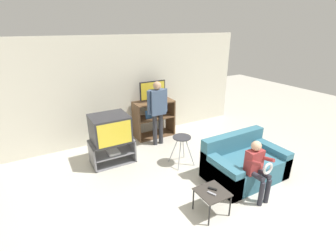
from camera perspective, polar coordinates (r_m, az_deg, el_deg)
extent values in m
plane|color=beige|center=(4.00, 16.26, -23.05)|extent=(18.00, 18.00, 0.00)
cube|color=silver|center=(6.38, -8.54, 8.71)|extent=(6.40, 0.06, 2.60)
cube|color=slate|center=(5.59, -12.71, -8.03)|extent=(0.91, 0.56, 0.02)
cube|color=slate|center=(5.48, -12.91, -6.00)|extent=(0.88, 0.56, 0.02)
cube|color=slate|center=(5.36, -13.17, -3.39)|extent=(0.91, 0.56, 0.02)
cube|color=slate|center=(5.39, -17.40, -6.74)|extent=(0.03, 0.56, 0.52)
cube|color=slate|center=(5.59, -8.64, -4.78)|extent=(0.03, 0.56, 0.52)
cube|color=silver|center=(5.41, -12.72, -6.00)|extent=(0.24, 0.28, 0.05)
cube|color=#2D2D33|center=(5.23, -13.48, -0.55)|extent=(0.76, 0.66, 0.57)
cube|color=yellow|center=(4.93, -12.34, -1.89)|extent=(0.68, 0.01, 0.49)
cube|color=brown|center=(6.32, -7.45, 0.89)|extent=(0.03, 0.50, 0.97)
cube|color=brown|center=(6.74, 0.54, 2.48)|extent=(0.03, 0.50, 0.97)
cube|color=brown|center=(6.69, -3.24, -2.06)|extent=(0.98, 0.50, 0.03)
cube|color=brown|center=(6.49, -3.34, 2.12)|extent=(0.98, 0.50, 0.03)
cube|color=brown|center=(6.36, -3.43, 5.69)|extent=(0.98, 0.50, 0.03)
cube|color=#3870B7|center=(6.31, -4.55, 2.69)|extent=(0.18, 0.04, 0.22)
cube|color=black|center=(6.37, -3.57, 6.05)|extent=(0.25, 0.20, 0.04)
cube|color=black|center=(6.30, -3.63, 8.33)|extent=(0.71, 0.04, 0.48)
cube|color=yellow|center=(6.28, -3.54, 8.29)|extent=(0.66, 0.01, 0.43)
cylinder|color=#B7B7BC|center=(5.09, 2.75, -6.76)|extent=(0.18, 0.18, 0.64)
cylinder|color=#B7B7BC|center=(5.21, 5.11, -6.07)|extent=(0.18, 0.18, 0.64)
cylinder|color=#B7B7BC|center=(5.28, 1.29, -5.61)|extent=(0.18, 0.18, 0.64)
cylinder|color=#B7B7BC|center=(5.40, 3.61, -4.97)|extent=(0.18, 0.18, 0.64)
cylinder|color=#333338|center=(5.10, 3.27, -2.65)|extent=(0.38, 0.38, 0.02)
cube|color=#38332D|center=(3.99, 10.34, -15.00)|extent=(0.46, 0.46, 0.02)
cylinder|color=black|center=(3.89, 9.65, -19.93)|extent=(0.02, 0.02, 0.39)
cylinder|color=black|center=(4.11, 14.36, -17.68)|extent=(0.02, 0.02, 0.39)
cylinder|color=black|center=(4.13, 5.95, -16.72)|extent=(0.02, 0.02, 0.39)
cylinder|color=black|center=(4.34, 10.55, -14.83)|extent=(0.02, 0.02, 0.39)
cube|color=black|center=(4.02, 10.39, -14.29)|extent=(0.11, 0.14, 0.02)
cube|color=gray|center=(3.93, 10.20, -15.31)|extent=(0.09, 0.15, 0.02)
cube|color=teal|center=(5.07, 17.58, -9.23)|extent=(1.49, 0.96, 0.45)
cube|color=teal|center=(5.10, 15.04, -3.52)|extent=(1.49, 0.20, 0.36)
cube|color=teal|center=(4.64, 12.12, -10.91)|extent=(0.22, 0.96, 0.57)
cube|color=teal|center=(5.48, 22.29, -6.67)|extent=(0.22, 0.96, 0.57)
cylinder|color=#2D2D33|center=(6.03, -3.09, -0.91)|extent=(0.11, 0.11, 0.80)
cylinder|color=#2D2D33|center=(6.10, -1.70, -0.60)|extent=(0.11, 0.11, 0.80)
cube|color=#475B7A|center=(5.82, -2.50, 5.62)|extent=(0.38, 0.20, 0.60)
cylinder|color=#475B7A|center=(5.72, -4.54, 5.42)|extent=(0.08, 0.08, 0.57)
cylinder|color=#475B7A|center=(5.92, -0.53, 6.08)|extent=(0.08, 0.08, 0.57)
sphere|color=tan|center=(5.72, -2.57, 9.45)|extent=(0.19, 0.19, 0.19)
cylinder|color=#2D2D38|center=(4.45, 21.00, -14.66)|extent=(0.08, 0.08, 0.45)
cylinder|color=#2D2D38|center=(4.55, 22.27, -13.96)|extent=(0.08, 0.08, 0.45)
cylinder|color=#2D2D38|center=(4.37, 20.00, -10.91)|extent=(0.09, 0.30, 0.09)
cylinder|color=#2D2D38|center=(4.47, 21.29, -10.28)|extent=(0.09, 0.30, 0.09)
cube|color=#993333|center=(4.41, 19.49, -7.89)|extent=(0.30, 0.17, 0.43)
cylinder|color=#993333|center=(4.21, 19.69, -8.12)|extent=(0.06, 0.31, 0.14)
cylinder|color=#993333|center=(4.40, 22.04, -7.10)|extent=(0.06, 0.31, 0.14)
sphere|color=#DBAD89|center=(4.28, 20.01, -4.42)|extent=(0.17, 0.17, 0.17)
torus|color=silver|center=(4.26, 22.38, -9.21)|extent=(0.21, 0.04, 0.21)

